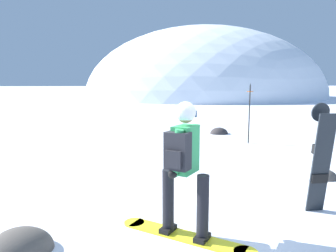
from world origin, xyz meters
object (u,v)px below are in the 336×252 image
object	(u,v)px
rock_dark	(219,134)
rock_small	(324,178)
spare_snowboard	(321,158)
rock_mid	(21,250)
piste_marker_near	(249,109)
snowboarder_main	(184,167)

from	to	relation	value
rock_dark	rock_small	xyz separation A→B (m)	(0.47, -5.69, 0.00)
rock_dark	spare_snowboard	bearing A→B (deg)	-95.32
rock_dark	rock_small	distance (m)	5.71
spare_snowboard	rock_mid	world-z (taller)	spare_snowboard
spare_snowboard	rock_dark	world-z (taller)	spare_snowboard
piste_marker_near	rock_small	distance (m)	3.91
spare_snowboard	rock_mid	xyz separation A→B (m)	(-4.07, -0.53, -0.84)
snowboarder_main	rock_mid	distance (m)	2.14
rock_mid	rock_small	world-z (taller)	rock_mid
spare_snowboard	rock_small	size ratio (longest dim) A/B	3.05
snowboarder_main	rock_dark	world-z (taller)	snowboarder_main
piste_marker_near	rock_dark	distance (m)	2.26
rock_dark	snowboarder_main	bearing A→B (deg)	-109.93
spare_snowboard	rock_mid	distance (m)	4.19
piste_marker_near	snowboarder_main	bearing A→B (deg)	-118.76
snowboarder_main	rock_dark	bearing A→B (deg)	70.07
piste_marker_near	rock_mid	bearing A→B (deg)	-131.25
rock_dark	rock_mid	world-z (taller)	rock_mid
spare_snowboard	piste_marker_near	distance (m)	5.41
rock_mid	rock_small	bearing A→B (deg)	21.83
snowboarder_main	rock_mid	xyz separation A→B (m)	(-1.93, -0.03, -0.92)
snowboarder_main	piste_marker_near	distance (m)	6.63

